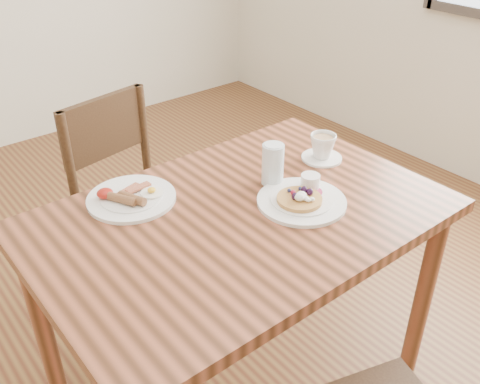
{
  "coord_description": "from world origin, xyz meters",
  "views": [
    {
      "loc": [
        -0.82,
        -1.02,
        1.62
      ],
      "look_at": [
        0.0,
        0.0,
        0.82
      ],
      "focal_mm": 40.0,
      "sensor_mm": 36.0,
      "label": 1
    }
  ],
  "objects": [
    {
      "name": "dining_table",
      "position": [
        0.0,
        0.0,
        0.65
      ],
      "size": [
        1.2,
        0.8,
        0.75
      ],
      "color": "brown",
      "rests_on": "ground"
    },
    {
      "name": "chair_far",
      "position": [
        -0.02,
        0.64,
        0.49
      ],
      "size": [
        0.49,
        0.49,
        0.88
      ],
      "rotation": [
        0.0,
        0.0,
        3.33
      ],
      "color": "#3E2916",
      "rests_on": "ground"
    },
    {
      "name": "pancake_plate",
      "position": [
        0.18,
        -0.07,
        0.76
      ],
      "size": [
        0.27,
        0.27,
        0.06
      ],
      "color": "white",
      "rests_on": "dining_table"
    },
    {
      "name": "breakfast_plate",
      "position": [
        -0.22,
        0.26,
        0.76
      ],
      "size": [
        0.27,
        0.27,
        0.04
      ],
      "color": "white",
      "rests_on": "dining_table"
    },
    {
      "name": "water_glass",
      "position": [
        0.19,
        0.07,
        0.82
      ],
      "size": [
        0.07,
        0.07,
        0.13
      ],
      "primitive_type": "cylinder",
      "color": "silver",
      "rests_on": "dining_table"
    },
    {
      "name": "ground",
      "position": [
        0.0,
        0.0,
        0.0
      ],
      "size": [
        5.0,
        5.0,
        0.0
      ],
      "primitive_type": "plane",
      "color": "#562B18",
      "rests_on": "ground"
    },
    {
      "name": "teacup_saucer",
      "position": [
        0.43,
        0.08,
        0.79
      ],
      "size": [
        0.14,
        0.14,
        0.09
      ],
      "color": "white",
      "rests_on": "dining_table"
    }
  ]
}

